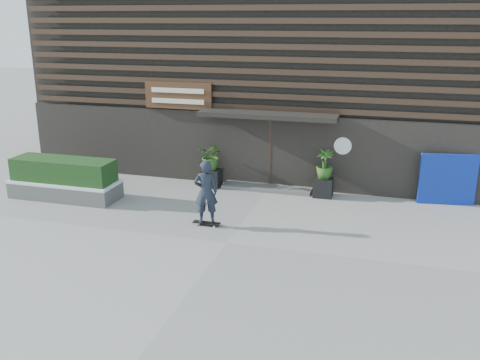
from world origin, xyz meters
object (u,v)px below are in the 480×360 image
(planter_pot_right, at_px, (323,187))
(blue_tarp, at_px, (448,179))
(skateboarder, at_px, (206,192))
(planter_pot_left, at_px, (212,178))
(raised_bed, at_px, (66,190))

(planter_pot_right, distance_m, blue_tarp, 3.78)
(planter_pot_right, height_order, skateboarder, skateboarder)
(planter_pot_right, bearing_deg, planter_pot_left, 180.00)
(planter_pot_left, relative_size, blue_tarp, 0.35)
(skateboarder, bearing_deg, planter_pot_left, 106.43)
(planter_pot_left, height_order, skateboarder, skateboarder)
(raised_bed, bearing_deg, planter_pot_left, 30.27)
(planter_pot_left, bearing_deg, blue_tarp, 2.28)
(raised_bed, xyz_separation_m, blue_tarp, (11.67, 2.71, 0.55))
(raised_bed, height_order, blue_tarp, blue_tarp)
(blue_tarp, bearing_deg, skateboarder, -159.00)
(planter_pot_left, xyz_separation_m, skateboarder, (1.01, -3.43, 0.68))
(skateboarder, bearing_deg, raised_bed, 168.84)
(raised_bed, distance_m, skateboarder, 5.29)
(planter_pot_left, height_order, blue_tarp, blue_tarp)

